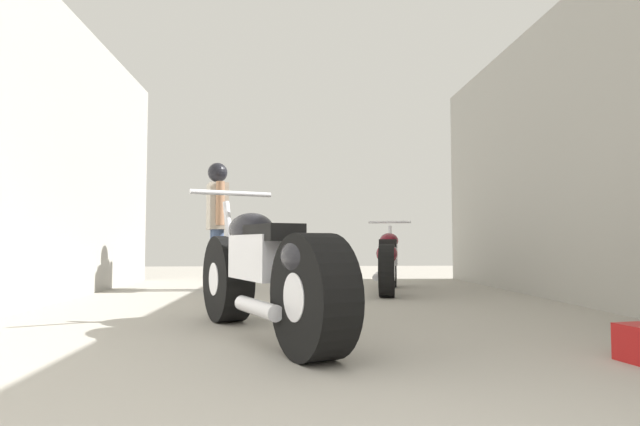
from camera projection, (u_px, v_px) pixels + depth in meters
ground_plane at (314, 313)px, 4.52m from camera, size 18.20×18.20×0.00m
garage_partition_left at (9, 132)px, 4.45m from camera, size 0.08×8.34×3.14m
garage_partition_right at (598, 139)px, 4.77m from camera, size 0.08×8.34×3.14m
motorcycle_maroon_cruiser at (264, 272)px, 3.34m from camera, size 1.11×2.08×1.02m
motorcycle_black_naked at (388, 261)px, 6.47m from camera, size 0.73×1.95×0.92m
mechanic_in_blue at (217, 213)px, 6.76m from camera, size 0.34×0.66×1.67m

